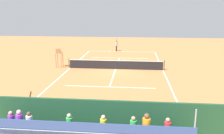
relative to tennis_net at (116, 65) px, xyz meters
name	(u,v)px	position (x,y,z in m)	size (l,w,h in m)	color
ground_plane	(116,69)	(0.00, 0.00, -0.50)	(60.00, 60.00, 0.00)	#D17542
court_line_markings	(116,69)	(0.00, -0.04, -0.50)	(10.10, 22.20, 0.01)	white
tennis_net	(116,65)	(0.00, 0.00, 0.00)	(10.30, 0.10, 1.07)	black
backdrop_wall	(92,119)	(0.00, 14.00, 0.50)	(18.00, 0.16, 2.00)	#1E4C2D
bleacher_stand	(86,134)	(0.03, 15.29, 0.41)	(9.06, 2.40, 2.48)	#B2B2B7
umpire_chair	(59,56)	(6.20, -0.09, 0.81)	(0.67, 0.67, 2.14)	olive
courtside_bench	(127,122)	(-1.70, 13.27, 0.06)	(1.80, 0.40, 0.93)	#234C2D
equipment_bag	(91,128)	(0.16, 13.40, -0.32)	(0.90, 0.36, 0.36)	#334C8C
tennis_player	(116,45)	(0.82, -11.13, 0.51)	(0.47, 0.56, 1.93)	black
tennis_racket	(111,51)	(1.72, -11.49, -0.49)	(0.58, 0.36, 0.03)	black
tennis_ball_near	(100,55)	(2.78, -7.39, -0.47)	(0.07, 0.07, 0.07)	#CCDB33
tennis_ball_far	(116,55)	(0.61, -7.82, -0.47)	(0.07, 0.07, 0.07)	#CCDB33
line_judge	(29,108)	(3.64, 13.10, 0.51)	(0.41, 0.55, 1.93)	#232328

